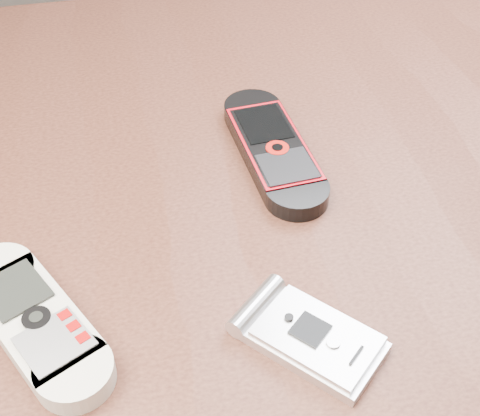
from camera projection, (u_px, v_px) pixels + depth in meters
name	position (u px, v px, depth m)	size (l,w,h in m)	color
table	(234.00, 305.00, 0.59)	(1.20, 0.80, 0.75)	black
nokia_white	(35.00, 320.00, 0.43)	(0.05, 0.15, 0.02)	beige
nokia_black_red	(273.00, 148.00, 0.56)	(0.05, 0.17, 0.02)	black
motorola_razr	(313.00, 338.00, 0.42)	(0.05, 0.10, 0.01)	silver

